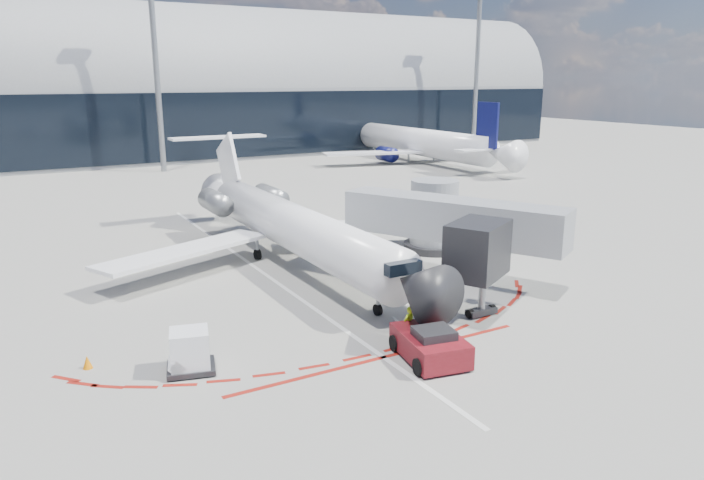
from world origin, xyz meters
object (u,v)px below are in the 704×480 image
pushback_tug (430,345)px  ramp_worker (409,325)px  uld_container (190,351)px  regional_jet (288,224)px

pushback_tug → ramp_worker: ramp_worker is taller
ramp_worker → uld_container: 9.34m
regional_jet → pushback_tug: 16.23m
uld_container → regional_jet: bearing=66.5°
pushback_tug → regional_jet: bearing=97.8°
ramp_worker → uld_container: uld_container is taller
pushback_tug → ramp_worker: (0.15, 1.77, 0.22)m
regional_jet → pushback_tug: size_ratio=5.18×
regional_jet → ramp_worker: 14.45m
pushback_tug → uld_container: 9.74m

